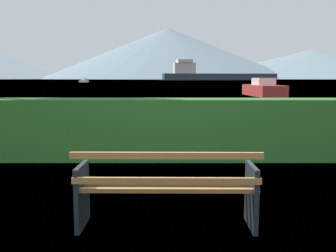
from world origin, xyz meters
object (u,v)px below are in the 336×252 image
cargo_ship_large (212,74)px  tender_far (85,81)px  park_bench (167,188)px  sailboat_mid (264,89)px

cargo_ship_large → tender_far: size_ratio=11.24×
park_bench → sailboat_mid: (8.43, 30.07, 0.16)m
park_bench → cargo_ship_large: size_ratio=0.02×
cargo_ship_large → sailboat_mid: (-22.52, -241.70, -3.43)m
park_bench → cargo_ship_large: cargo_ship_large is taller
cargo_ship_large → sailboat_mid: 242.78m
cargo_ship_large → tender_far: 150.81m
cargo_ship_large → tender_far: cargo_ship_large is taller
park_bench → tender_far: bearing=102.7°
sailboat_mid → tender_far: sailboat_mid is taller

